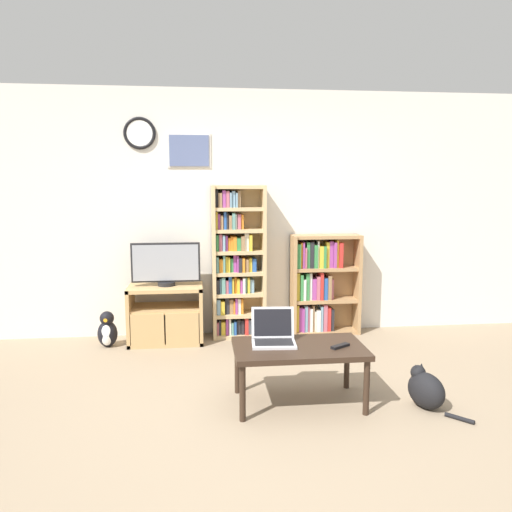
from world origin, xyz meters
name	(u,v)px	position (x,y,z in m)	size (l,w,h in m)	color
ground_plane	(266,427)	(0.00, 0.00, 0.00)	(18.00, 18.00, 0.00)	gray
wall_back	(238,213)	(-0.01, 2.23, 1.31)	(7.12, 0.09, 2.60)	silver
tv_stand	(166,314)	(-0.78, 1.94, 0.30)	(0.75, 0.46, 0.59)	tan
television	(166,264)	(-0.77, 1.95, 0.81)	(0.69, 0.18, 0.44)	black
bookshelf_tall	(236,264)	(-0.05, 2.06, 0.78)	(0.56, 0.28, 1.61)	tan
bookshelf_short	(320,284)	(0.87, 2.08, 0.54)	(0.74, 0.24, 1.08)	tan
coffee_table	(299,352)	(0.29, 0.35, 0.39)	(0.96, 0.56, 0.44)	#332319
laptop	(273,335)	(0.11, 0.44, 0.51)	(0.34, 0.30, 0.25)	silver
remote_near_laptop	(340,346)	(0.58, 0.28, 0.45)	(0.16, 0.12, 0.02)	black
cat	(425,389)	(1.20, 0.18, 0.14)	(0.37, 0.48, 0.31)	black
penguin_figurine	(107,331)	(-1.36, 1.84, 0.17)	(0.20, 0.18, 0.36)	black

